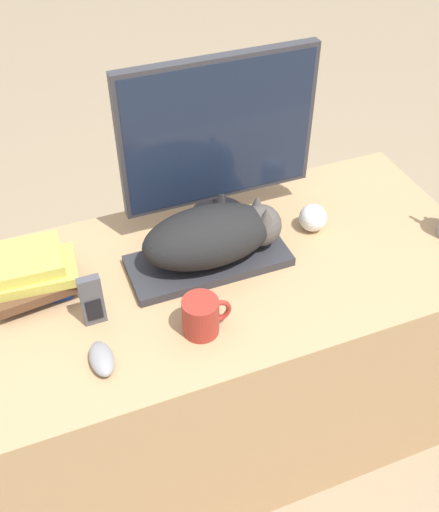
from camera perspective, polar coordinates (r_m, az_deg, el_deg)
The scene contains 9 objects.
desk at distance 1.80m, azimuth 0.25°, elevation -9.75°, with size 1.36×0.65×0.73m.
keyboard at distance 1.53m, azimuth -1.06°, elevation -0.45°, with size 0.41×0.17×0.02m.
cat at distance 1.48m, azimuth -0.36°, elevation 2.06°, with size 0.36×0.18×0.14m.
monitor at distance 1.54m, azimuth -0.05°, elevation 11.35°, with size 0.52×0.15×0.47m.
computer_mouse at distance 1.34m, azimuth -11.15°, elevation -9.58°, with size 0.05×0.10×0.03m.
coffee_mug at distance 1.35m, azimuth -1.70°, elevation -5.73°, with size 0.12×0.08×0.09m.
baseball at distance 1.65m, azimuth 8.89°, elevation 3.62°, with size 0.08×0.08×0.08m.
phone at distance 1.38m, azimuth -12.04°, elevation -4.19°, with size 0.05×0.02×0.14m.
book_stack at distance 1.50m, azimuth -17.61°, elevation -1.69°, with size 0.23×0.18×0.11m.
Camera 1 is at (-0.41, -0.71, 1.78)m, focal length 42.00 mm.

